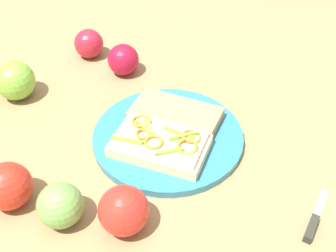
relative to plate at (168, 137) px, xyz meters
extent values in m
plane|color=#96764E|center=(0.00, 0.00, -0.01)|extent=(2.00, 2.00, 0.00)
cylinder|color=teal|center=(0.00, 0.00, 0.00)|extent=(0.28, 0.28, 0.01)
cube|color=beige|center=(-0.05, 0.00, 0.02)|extent=(0.11, 0.17, 0.02)
cube|color=#F0E1CB|center=(-0.05, 0.00, 0.03)|extent=(0.10, 0.16, 0.01)
torus|color=#BA7F20|center=(-0.02, 0.05, 0.04)|extent=(0.05, 0.05, 0.01)
torus|color=#B88026|center=(-0.05, -0.05, 0.04)|extent=(0.05, 0.05, 0.02)
torus|color=#BD732E|center=(-0.03, -0.05, 0.04)|extent=(0.05, 0.05, 0.01)
torus|color=#A98026|center=(-0.05, 0.03, 0.04)|extent=(0.04, 0.04, 0.01)
torus|color=#BA7E26|center=(-0.06, 0.01, 0.04)|extent=(0.05, 0.05, 0.01)
cube|color=#88B733|center=(-0.07, 0.05, 0.04)|extent=(0.01, 0.06, 0.01)
cube|color=#84B83B|center=(-0.03, 0.03, 0.04)|extent=(0.03, 0.04, 0.01)
cube|color=#77AA48|center=(-0.03, 0.02, 0.04)|extent=(0.04, 0.03, 0.01)
cube|color=#7FB239|center=(-0.03, -0.04, 0.04)|extent=(0.04, 0.05, 0.01)
cube|color=#83B837|center=(-0.08, -0.03, 0.04)|extent=(0.03, 0.05, 0.01)
cube|color=#7CAA39|center=(-0.02, -0.03, 0.04)|extent=(0.02, 0.06, 0.01)
cube|color=tan|center=(0.05, 0.00, 0.02)|extent=(0.10, 0.17, 0.02)
sphere|color=#AB112D|center=(0.18, 0.17, 0.03)|extent=(0.08, 0.08, 0.07)
sphere|color=#AF1E32|center=(0.22, 0.27, 0.03)|extent=(0.10, 0.10, 0.07)
sphere|color=red|center=(-0.22, 0.19, 0.03)|extent=(0.08, 0.08, 0.08)
sphere|color=red|center=(-0.21, 0.00, 0.03)|extent=(0.11, 0.11, 0.08)
sphere|color=#78B73A|center=(0.03, 0.34, 0.03)|extent=(0.10, 0.10, 0.08)
sphere|color=#6EA34D|center=(-0.23, 0.10, 0.03)|extent=(0.08, 0.08, 0.07)
cube|color=silver|center=(-0.07, -0.28, -0.01)|extent=(0.07, 0.02, 0.00)
cube|color=#2B2E24|center=(-0.12, -0.27, 0.00)|extent=(0.05, 0.02, 0.01)
camera|label=1|loc=(-0.56, -0.19, 0.55)|focal=46.00mm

